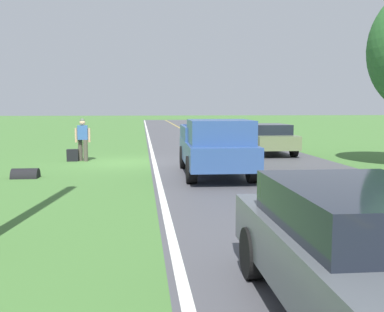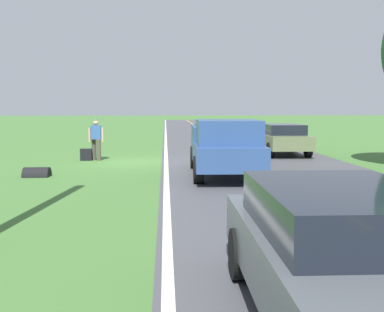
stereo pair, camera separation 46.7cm
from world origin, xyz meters
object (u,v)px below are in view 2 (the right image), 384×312
Objects in this scene: hitchhiker_walking at (96,137)px; sedan_near_oncoming at (282,138)px; suitcase_carried at (86,155)px; sedan_ahead_same_lane at (346,255)px; pickup_truck_passing at (225,146)px.

hitchhiker_walking reaches higher than sedan_near_oncoming.
suitcase_carried is (0.41, 0.11, -0.73)m from hitchhiker_walking.
sedan_ahead_same_lane reaches higher than suitcase_carried.
pickup_truck_passing is 10.11m from sedan_ahead_same_lane.
suitcase_carried is at bearing 13.29° from sedan_near_oncoming.
hitchhiker_walking is at bearing -43.92° from pickup_truck_passing.
sedan_ahead_same_lane is at bearing 15.40° from suitcase_carried.
sedan_near_oncoming is (-8.31, -1.95, -0.23)m from hitchhiker_walking.
sedan_near_oncoming is at bearing -102.41° from sedan_ahead_same_lane.
hitchhiker_walking is 0.85m from suitcase_carried.
hitchhiker_walking is 0.40× the size of sedan_near_oncoming.
hitchhiker_walking is 8.54m from sedan_near_oncoming.
pickup_truck_passing reaches higher than sedan_near_oncoming.
suitcase_carried is 0.11× the size of sedan_ahead_same_lane.
hitchhiker_walking is 0.39× the size of sedan_ahead_same_lane.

